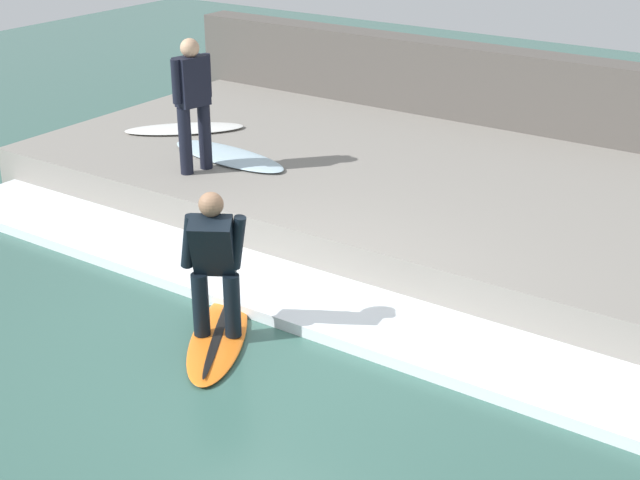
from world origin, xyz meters
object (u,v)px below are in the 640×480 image
Objects in this scene: surfer_waiting_near at (193,98)px; surfer_riding at (214,258)px; surfboard_riding at (218,337)px; surfboard_waiting_near at (228,156)px; surfboard_spare at (185,129)px.

surfer_riding is at bearing -135.68° from surfer_waiting_near.
surfer_waiting_near reaches higher than surfboard_riding.
surfboard_riding is 1.20× the size of surfer_riding.
surfer_riding is at bearing -142.08° from surfboard_waiting_near.
surfboard_spare is (0.56, 1.23, 0.00)m from surfboard_waiting_near.
surfer_waiting_near is 1.03m from surfboard_waiting_near.
surfer_riding is at bearing -134.70° from surfboard_spare.
surfboard_waiting_near is at bearing 37.92° from surfboard_riding.
surfboard_riding is 3.67m from surfboard_waiting_near.
surfboard_spare is (3.43, 3.46, -0.30)m from surfer_riding.
surfboard_waiting_near is at bearing -0.88° from surfer_waiting_near.
surfer_riding is at bearing 0.00° from surfboard_riding.
surfboard_spare is at bearing 45.30° from surfboard_riding.
surfer_waiting_near reaches higher than surfboard_waiting_near.
surfer_waiting_near is at bearing -132.80° from surfboard_spare.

